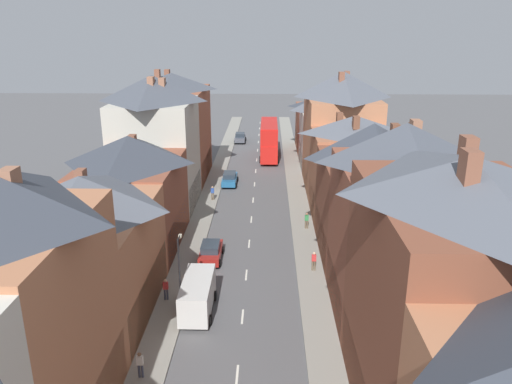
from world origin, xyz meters
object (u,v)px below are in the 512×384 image
at_px(car_parked_right_a, 211,251).
at_px(pedestrian_mid_left, 166,288).
at_px(pedestrian_near_right, 140,364).
at_px(street_lamp, 180,269).
at_px(pedestrian_mid_right, 314,260).
at_px(pedestrian_far_right, 213,192).
at_px(car_parked_left_a, 240,137).
at_px(double_decker_bus_lead, 269,139).
at_px(pedestrian_far_left, 307,220).
at_px(delivery_van, 198,294).
at_px(car_near_blue, 230,178).

xyz_separation_m(car_parked_right_a, pedestrian_mid_left, (-2.47, -6.72, 0.23)).
bearing_deg(car_parked_right_a, pedestrian_near_right, -98.48).
height_order(pedestrian_mid_left, street_lamp, street_lamp).
bearing_deg(pedestrian_mid_left, pedestrian_mid_right, 23.49).
bearing_deg(pedestrian_far_right, car_parked_left_a, 87.24).
bearing_deg(car_parked_right_a, double_decker_bus_lead, 81.98).
distance_m(car_parked_left_a, car_parked_right_a, 45.15).
distance_m(double_decker_bus_lead, pedestrian_far_left, 28.20).
xyz_separation_m(double_decker_bus_lead, street_lamp, (-6.04, -42.71, 0.43)).
xyz_separation_m(pedestrian_mid_left, pedestrian_far_left, (11.01, 13.54, 0.00)).
height_order(delivery_van, pedestrian_near_right, delivery_van).
relative_size(pedestrian_near_right, pedestrian_mid_left, 1.00).
height_order(car_near_blue, pedestrian_mid_left, pedestrian_mid_left).
bearing_deg(car_near_blue, car_parked_right_a, -90.00).
xyz_separation_m(car_parked_left_a, pedestrian_mid_right, (8.49, -47.11, 0.21)).
xyz_separation_m(pedestrian_near_right, street_lamp, (1.10, 7.09, 2.21)).
bearing_deg(car_near_blue, delivery_van, -90.00).
bearing_deg(double_decker_bus_lead, car_parked_right_a, -98.02).
relative_size(double_decker_bus_lead, pedestrian_far_left, 6.71).
xyz_separation_m(double_decker_bus_lead, car_parked_left_a, (-4.89, 10.43, -1.99)).
height_order(double_decker_bus_lead, pedestrian_near_right, double_decker_bus_lead).
distance_m(car_near_blue, pedestrian_near_right, 36.29).
bearing_deg(pedestrian_mid_right, pedestrian_far_right, 120.46).
relative_size(pedestrian_mid_left, street_lamp, 0.29).
distance_m(double_decker_bus_lead, pedestrian_mid_left, 42.13).
distance_m(pedestrian_mid_left, pedestrian_far_left, 17.45).
height_order(car_parked_left_a, delivery_van, delivery_van).
relative_size(car_parked_left_a, pedestrian_mid_left, 2.57).
bearing_deg(double_decker_bus_lead, delivery_van, -96.52).
bearing_deg(double_decker_bus_lead, car_near_blue, -109.81).
bearing_deg(delivery_van, car_near_blue, 90.00).
height_order(double_decker_bus_lead, car_parked_left_a, double_decker_bus_lead).
height_order(double_decker_bus_lead, street_lamp, street_lamp).
xyz_separation_m(double_decker_bus_lead, car_near_blue, (-4.89, -13.58, -2.00)).
relative_size(pedestrian_mid_right, pedestrian_far_right, 1.00).
height_order(car_near_blue, street_lamp, street_lamp).
xyz_separation_m(car_near_blue, car_parked_left_a, (0.00, 24.01, 0.01)).
height_order(delivery_van, pedestrian_far_right, delivery_van).
bearing_deg(car_parked_right_a, pedestrian_far_left, 38.60).
bearing_deg(pedestrian_far_left, car_parked_right_a, -141.40).
bearing_deg(pedestrian_near_right, pedestrian_far_right, 88.49).
distance_m(pedestrian_far_left, street_lamp, 17.83).
relative_size(car_parked_left_a, pedestrian_near_right, 2.57).
relative_size(car_parked_left_a, car_parked_right_a, 1.00).
bearing_deg(double_decker_bus_lead, pedestrian_mid_right, -84.40).
relative_size(car_parked_right_a, pedestrian_far_left, 2.57).
relative_size(pedestrian_far_right, street_lamp, 0.29).
relative_size(car_parked_left_a, delivery_van, 0.79).
xyz_separation_m(car_parked_left_a, pedestrian_near_right, (-2.25, -60.23, 0.21)).
xyz_separation_m(pedestrian_mid_left, pedestrian_far_right, (1.01, 21.67, 0.00)).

